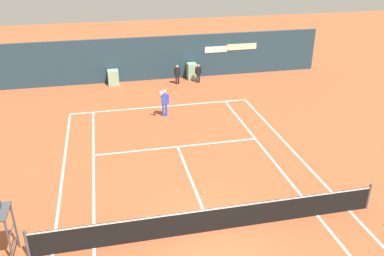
# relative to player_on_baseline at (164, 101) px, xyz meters

# --- Properties ---
(ground_plane) EXTENTS (80.00, 80.00, 0.01)m
(ground_plane) POSITION_rel_player_on_baseline_xyz_m (0.01, -9.67, -0.93)
(ground_plane) COLOR #A8512D
(tennis_net) EXTENTS (12.10, 0.10, 1.07)m
(tennis_net) POSITION_rel_player_on_baseline_xyz_m (0.01, -10.24, -0.43)
(tennis_net) COLOR #4C4C51
(tennis_net) RESTS_ON ground_plane
(sponsor_back_wall) EXTENTS (25.00, 1.02, 3.04)m
(sponsor_back_wall) POSITION_rel_player_on_baseline_xyz_m (0.03, 6.73, 0.53)
(sponsor_back_wall) COLOR #233D4C
(sponsor_back_wall) RESTS_ON ground_plane
(player_on_baseline) EXTENTS (0.64, 0.64, 1.79)m
(player_on_baseline) POSITION_rel_player_on_baseline_xyz_m (0.00, 0.00, 0.00)
(player_on_baseline) COLOR blue
(player_on_baseline) RESTS_ON ground_plane
(ball_kid_centre_post) EXTENTS (0.45, 0.19, 1.35)m
(ball_kid_centre_post) POSITION_rel_player_on_baseline_xyz_m (1.74, 5.35, -0.16)
(ball_kid_centre_post) COLOR black
(ball_kid_centre_post) RESTS_ON ground_plane
(ball_kid_left_post) EXTENTS (0.43, 0.20, 1.30)m
(ball_kid_left_post) POSITION_rel_player_on_baseline_xyz_m (3.21, 5.35, -0.19)
(ball_kid_left_post) COLOR black
(ball_kid_left_post) RESTS_ON ground_plane
(tennis_ball_near_service_line) EXTENTS (0.07, 0.07, 0.07)m
(tennis_ball_near_service_line) POSITION_rel_player_on_baseline_xyz_m (0.30, -7.97, -0.90)
(tennis_ball_near_service_line) COLOR #CCE033
(tennis_ball_near_service_line) RESTS_ON ground_plane
(tennis_ball_by_sideline) EXTENTS (0.07, 0.07, 0.07)m
(tennis_ball_by_sideline) POSITION_rel_player_on_baseline_xyz_m (3.08, -5.71, -0.90)
(tennis_ball_by_sideline) COLOR #CCE033
(tennis_ball_by_sideline) RESTS_ON ground_plane
(tennis_ball_mid_court) EXTENTS (0.07, 0.07, 0.07)m
(tennis_ball_mid_court) POSITION_rel_player_on_baseline_xyz_m (1.24, -5.55, -0.90)
(tennis_ball_mid_court) COLOR #CCE033
(tennis_ball_mid_court) RESTS_ON ground_plane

